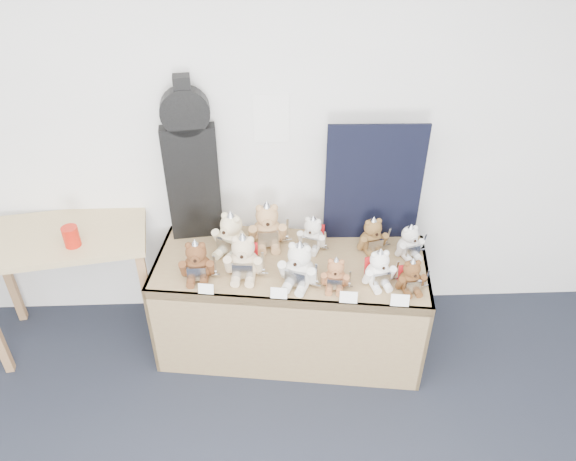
{
  "coord_description": "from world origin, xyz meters",
  "views": [
    {
      "loc": [
        0.3,
        -0.54,
        2.82
      ],
      "look_at": [
        0.4,
        1.99,
        0.99
      ],
      "focal_mm": 35.0,
      "sensor_mm": 36.0,
      "label": 1
    }
  ],
  "objects_px": {
    "red_cup": "(71,236)",
    "teddy_front_end": "(411,277)",
    "teddy_front_centre": "(299,266)",
    "teddy_front_far_right": "(379,269)",
    "display_table": "(290,288)",
    "teddy_back_centre_right": "(312,234)",
    "side_table": "(65,251)",
    "guitar_case": "(191,163)",
    "teddy_front_right": "(335,275)",
    "teddy_back_left": "(231,236)",
    "teddy_back_end": "(409,243)",
    "teddy_back_centre_left": "(267,227)",
    "teddy_front_far_left": "(197,262)",
    "teddy_back_right": "(372,236)",
    "teddy_front_left": "(244,258)"
  },
  "relations": [
    {
      "from": "red_cup",
      "to": "teddy_front_end",
      "type": "relative_size",
      "value": 0.55
    },
    {
      "from": "teddy_front_centre",
      "to": "teddy_front_far_right",
      "type": "relative_size",
      "value": 1.22
    },
    {
      "from": "red_cup",
      "to": "teddy_front_centre",
      "type": "distance_m",
      "value": 1.33
    },
    {
      "from": "display_table",
      "to": "teddy_back_centre_right",
      "type": "bearing_deg",
      "value": 61.98
    },
    {
      "from": "side_table",
      "to": "teddy_front_far_right",
      "type": "distance_m",
      "value": 1.9
    },
    {
      "from": "display_table",
      "to": "guitar_case",
      "type": "height_order",
      "value": "guitar_case"
    },
    {
      "from": "teddy_front_right",
      "to": "teddy_back_left",
      "type": "distance_m",
      "value": 0.69
    },
    {
      "from": "teddy_back_left",
      "to": "teddy_back_end",
      "type": "xyz_separation_m",
      "value": [
        1.07,
        -0.07,
        -0.03
      ]
    },
    {
      "from": "teddy_back_left",
      "to": "teddy_back_end",
      "type": "bearing_deg",
      "value": 29.47
    },
    {
      "from": "teddy_front_far_right",
      "to": "teddy_back_centre_left",
      "type": "distance_m",
      "value": 0.74
    },
    {
      "from": "display_table",
      "to": "teddy_front_right",
      "type": "height_order",
      "value": "teddy_front_right"
    },
    {
      "from": "teddy_front_centre",
      "to": "teddy_back_centre_right",
      "type": "relative_size",
      "value": 1.27
    },
    {
      "from": "teddy_front_far_left",
      "to": "teddy_back_centre_left",
      "type": "distance_m",
      "value": 0.51
    },
    {
      "from": "guitar_case",
      "to": "teddy_back_left",
      "type": "xyz_separation_m",
      "value": [
        0.22,
        -0.21,
        -0.39
      ]
    },
    {
      "from": "teddy_back_right",
      "to": "teddy_back_end",
      "type": "bearing_deg",
      "value": -29.99
    },
    {
      "from": "teddy_front_end",
      "to": "teddy_back_centre_left",
      "type": "bearing_deg",
      "value": 142.87
    },
    {
      "from": "side_table",
      "to": "teddy_front_far_left",
      "type": "height_order",
      "value": "teddy_front_far_left"
    },
    {
      "from": "teddy_front_far_left",
      "to": "teddy_back_end",
      "type": "distance_m",
      "value": 1.27
    },
    {
      "from": "teddy_front_left",
      "to": "teddy_back_centre_left",
      "type": "distance_m",
      "value": 0.33
    },
    {
      "from": "teddy_back_centre_right",
      "to": "teddy_back_right",
      "type": "distance_m",
      "value": 0.37
    },
    {
      "from": "teddy_front_left",
      "to": "teddy_back_left",
      "type": "height_order",
      "value": "teddy_back_left"
    },
    {
      "from": "display_table",
      "to": "teddy_back_centre_left",
      "type": "distance_m",
      "value": 0.4
    },
    {
      "from": "teddy_front_right",
      "to": "teddy_front_end",
      "type": "xyz_separation_m",
      "value": [
        0.42,
        -0.03,
        0.0
      ]
    },
    {
      "from": "display_table",
      "to": "teddy_back_centre_left",
      "type": "xyz_separation_m",
      "value": [
        -0.13,
        0.25,
        0.28
      ]
    },
    {
      "from": "red_cup",
      "to": "teddy_front_left",
      "type": "height_order",
      "value": "teddy_front_left"
    },
    {
      "from": "teddy_back_centre_left",
      "to": "teddy_back_end",
      "type": "relative_size",
      "value": 1.37
    },
    {
      "from": "display_table",
      "to": "teddy_front_end",
      "type": "distance_m",
      "value": 0.74
    },
    {
      "from": "teddy_back_centre_left",
      "to": "teddy_back_right",
      "type": "relative_size",
      "value": 1.28
    },
    {
      "from": "side_table",
      "to": "teddy_front_end",
      "type": "bearing_deg",
      "value": -20.51
    },
    {
      "from": "teddy_front_centre",
      "to": "teddy_front_end",
      "type": "distance_m",
      "value": 0.63
    },
    {
      "from": "teddy_back_centre_right",
      "to": "side_table",
      "type": "bearing_deg",
      "value": -158.41
    },
    {
      "from": "side_table",
      "to": "teddy_front_far_left",
      "type": "bearing_deg",
      "value": -26.17
    },
    {
      "from": "display_table",
      "to": "teddy_back_left",
      "type": "bearing_deg",
      "value": 160.76
    },
    {
      "from": "teddy_front_end",
      "to": "teddy_front_far_right",
      "type": "bearing_deg",
      "value": 154.14
    },
    {
      "from": "display_table",
      "to": "side_table",
      "type": "relative_size",
      "value": 1.6
    },
    {
      "from": "guitar_case",
      "to": "teddy_front_right",
      "type": "xyz_separation_m",
      "value": [
        0.82,
        -0.56,
        -0.42
      ]
    },
    {
      "from": "teddy_back_centre_left",
      "to": "teddy_back_centre_right",
      "type": "relative_size",
      "value": 1.33
    },
    {
      "from": "teddy_back_right",
      "to": "display_table",
      "type": "bearing_deg",
      "value": -175.43
    },
    {
      "from": "red_cup",
      "to": "teddy_back_left",
      "type": "height_order",
      "value": "teddy_back_left"
    },
    {
      "from": "display_table",
      "to": "teddy_back_left",
      "type": "xyz_separation_m",
      "value": [
        -0.35,
        0.18,
        0.27
      ]
    },
    {
      "from": "teddy_front_far_left",
      "to": "teddy_back_end",
      "type": "height_order",
      "value": "teddy_front_far_left"
    },
    {
      "from": "red_cup",
      "to": "teddy_back_centre_left",
      "type": "xyz_separation_m",
      "value": [
        1.13,
        0.16,
        -0.08
      ]
    },
    {
      "from": "guitar_case",
      "to": "teddy_back_left",
      "type": "relative_size",
      "value": 3.33
    },
    {
      "from": "teddy_front_far_left",
      "to": "teddy_front_end",
      "type": "bearing_deg",
      "value": -7.03
    },
    {
      "from": "teddy_front_right",
      "to": "teddy_front_far_left",
      "type": "bearing_deg",
      "value": -179.19
    },
    {
      "from": "teddy_front_centre",
      "to": "teddy_back_left",
      "type": "bearing_deg",
      "value": 164.75
    },
    {
      "from": "teddy_front_end",
      "to": "teddy_back_end",
      "type": "height_order",
      "value": "teddy_back_end"
    },
    {
      "from": "teddy_front_centre",
      "to": "teddy_front_right",
      "type": "xyz_separation_m",
      "value": [
        0.2,
        -0.04,
        -0.04
      ]
    },
    {
      "from": "guitar_case",
      "to": "teddy_back_centre_left",
      "type": "bearing_deg",
      "value": -22.93
    },
    {
      "from": "teddy_back_left",
      "to": "teddy_front_centre",
      "type": "bearing_deg",
      "value": -4.5
    }
  ]
}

